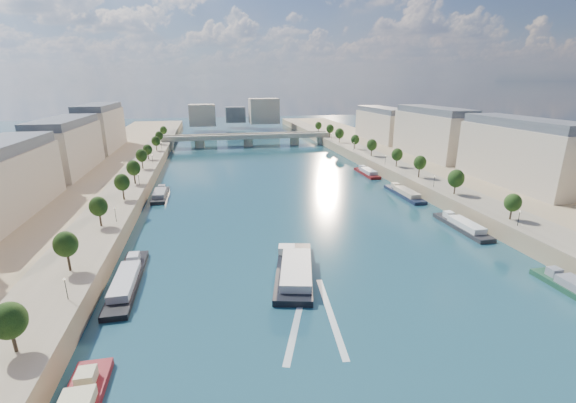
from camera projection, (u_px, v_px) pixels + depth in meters
name	position (u px, v px, depth m)	size (l,w,h in m)	color
ground	(284.00, 197.00, 144.81)	(700.00, 700.00, 0.00)	#0C3135
quay_left	(75.00, 203.00, 130.03)	(44.00, 520.00, 5.00)	#9E8460
quay_right	(455.00, 181.00, 158.10)	(44.00, 520.00, 5.00)	#9E8460
pave_left	(121.00, 193.00, 132.20)	(14.00, 520.00, 0.10)	gray
pave_right	(423.00, 177.00, 154.41)	(14.00, 520.00, 0.10)	gray
trees_left	(126.00, 176.00, 132.83)	(4.80, 268.80, 8.26)	#382B1E
trees_right	(407.00, 159.00, 161.74)	(4.80, 268.80, 8.26)	#382B1E
lamps_left	(129.00, 193.00, 122.91)	(0.36, 200.36, 4.28)	black
lamps_right	(407.00, 168.00, 157.39)	(0.36, 200.36, 4.28)	black
buildings_left	(39.00, 157.00, 134.54)	(16.00, 226.00, 23.20)	#BBAA8F
buildings_right	(469.00, 142.00, 167.68)	(16.00, 226.00, 23.20)	#BBAA8F
skyline	(240.00, 113.00, 346.14)	(79.00, 42.00, 22.00)	#BBAA8F
bridge	(248.00, 138.00, 258.82)	(112.00, 12.00, 8.15)	#C1B79E
tour_barge	(294.00, 270.00, 86.79)	(14.26, 28.80, 3.78)	black
wake	(314.00, 316.00, 71.59)	(13.67, 25.96, 0.04)	silver
moored_barges_left	(116.00, 309.00, 72.34)	(5.00, 153.26, 3.60)	#172033
moored_barges_right	(460.00, 225.00, 114.60)	(5.00, 163.60, 3.60)	black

